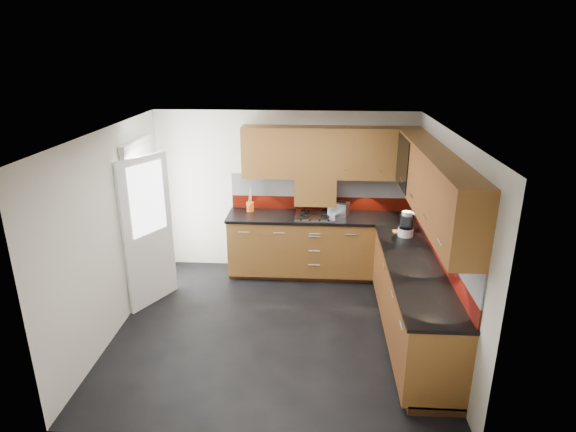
# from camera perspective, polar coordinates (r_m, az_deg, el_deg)

# --- Properties ---
(room) EXTENTS (4.00, 3.80, 2.64)m
(room) POSITION_cam_1_polar(r_m,az_deg,el_deg) (5.39, -1.63, 0.45)
(room) COLOR black
(base_cabinets) EXTENTS (2.70, 3.20, 0.95)m
(base_cabinets) POSITION_cam_1_polar(r_m,az_deg,el_deg) (6.46, 8.56, -6.58)
(base_cabinets) COLOR #5E3515
(base_cabinets) RESTS_ON room
(countertop) EXTENTS (2.72, 3.22, 0.04)m
(countertop) POSITION_cam_1_polar(r_m,az_deg,el_deg) (6.26, 8.67, -2.67)
(countertop) COLOR black
(countertop) RESTS_ON base_cabinets
(backsplash) EXTENTS (2.70, 3.20, 0.54)m
(backsplash) POSITION_cam_1_polar(r_m,az_deg,el_deg) (6.39, 10.63, 0.47)
(backsplash) COLOR maroon
(backsplash) RESTS_ON countertop
(upper_cabinets) EXTENTS (2.50, 3.20, 0.72)m
(upper_cabinets) POSITION_cam_1_polar(r_m,az_deg,el_deg) (6.07, 10.71, 5.64)
(upper_cabinets) COLOR #5E3515
(upper_cabinets) RESTS_ON room
(extractor_hood) EXTENTS (0.60, 0.33, 0.40)m
(extractor_hood) POSITION_cam_1_polar(r_m,az_deg,el_deg) (6.99, 3.27, 3.05)
(extractor_hood) COLOR #5E3515
(extractor_hood) RESTS_ON room
(glass_cabinet) EXTENTS (0.32, 0.80, 0.66)m
(glass_cabinet) POSITION_cam_1_polar(r_m,az_deg,el_deg) (6.41, 14.72, 6.33)
(glass_cabinet) COLOR black
(glass_cabinet) RESTS_ON room
(back_door) EXTENTS (0.42, 1.19, 2.04)m
(back_door) POSITION_cam_1_polar(r_m,az_deg,el_deg) (6.62, -16.52, -0.95)
(back_door) COLOR white
(back_door) RESTS_ON room
(gas_hob) EXTENTS (0.56, 0.50, 0.04)m
(gas_hob) POSITION_cam_1_polar(r_m,az_deg,el_deg) (6.93, 3.21, 0.08)
(gas_hob) COLOR silver
(gas_hob) RESTS_ON countertop
(utensil_pot) EXTENTS (0.11, 0.11, 0.40)m
(utensil_pot) POSITION_cam_1_polar(r_m,az_deg,el_deg) (7.14, -4.49, 1.28)
(utensil_pot) COLOR #D14C13
(utensil_pot) RESTS_ON countertop
(toaster) EXTENTS (0.32, 0.27, 0.20)m
(toaster) POSITION_cam_1_polar(r_m,az_deg,el_deg) (6.99, 6.03, 0.88)
(toaster) COLOR silver
(toaster) RESTS_ON countertop
(food_processor) EXTENTS (0.20, 0.20, 0.33)m
(food_processor) POSITION_cam_1_polar(r_m,az_deg,el_deg) (6.35, 13.83, -1.04)
(food_processor) COLOR white
(food_processor) RESTS_ON countertop
(paper_towel) EXTENTS (0.14, 0.14, 0.26)m
(paper_towel) POSITION_cam_1_polar(r_m,az_deg,el_deg) (6.52, 14.15, -0.71)
(paper_towel) COLOR white
(paper_towel) RESTS_ON countertop
(orange_cloth) EXTENTS (0.14, 0.12, 0.01)m
(orange_cloth) POSITION_cam_1_polar(r_m,az_deg,el_deg) (6.51, 12.87, -1.81)
(orange_cloth) COLOR orange
(orange_cloth) RESTS_ON countertop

